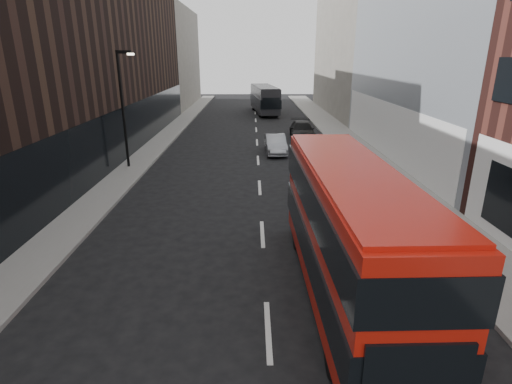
{
  "coord_description": "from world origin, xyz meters",
  "views": [
    {
      "loc": [
        -0.4,
        -6.74,
        6.85
      ],
      "look_at": [
        -0.28,
        5.96,
        2.5
      ],
      "focal_mm": 28.0,
      "sensor_mm": 36.0,
      "label": 1
    }
  ],
  "objects_px": {
    "car_c": "(302,130)",
    "red_bus": "(348,228)",
    "car_a": "(317,177)",
    "car_b": "(275,144)",
    "street_lamp": "(123,102)",
    "grey_bus": "(265,99)"
  },
  "relations": [
    {
      "from": "street_lamp",
      "to": "grey_bus",
      "type": "bearing_deg",
      "value": 70.04
    },
    {
      "from": "car_a",
      "to": "car_b",
      "type": "relative_size",
      "value": 0.98
    },
    {
      "from": "street_lamp",
      "to": "car_a",
      "type": "relative_size",
      "value": 1.75
    },
    {
      "from": "street_lamp",
      "to": "red_bus",
      "type": "xyz_separation_m",
      "value": [
        10.53,
        -14.39,
        -1.96
      ]
    },
    {
      "from": "red_bus",
      "to": "street_lamp",
      "type": "bearing_deg",
      "value": 125.06
    },
    {
      "from": "car_b",
      "to": "car_c",
      "type": "relative_size",
      "value": 0.82
    },
    {
      "from": "red_bus",
      "to": "car_c",
      "type": "distance_m",
      "value": 24.05
    },
    {
      "from": "car_c",
      "to": "red_bus",
      "type": "bearing_deg",
      "value": -91.76
    },
    {
      "from": "red_bus",
      "to": "grey_bus",
      "type": "bearing_deg",
      "value": 90.52
    },
    {
      "from": "street_lamp",
      "to": "grey_bus",
      "type": "distance_m",
      "value": 27.56
    },
    {
      "from": "grey_bus",
      "to": "car_c",
      "type": "distance_m",
      "value": 16.51
    },
    {
      "from": "car_a",
      "to": "car_b",
      "type": "distance_m",
      "value": 8.72
    },
    {
      "from": "car_b",
      "to": "car_c",
      "type": "xyz_separation_m",
      "value": [
        2.61,
        5.37,
        0.05
      ]
    },
    {
      "from": "car_a",
      "to": "car_c",
      "type": "xyz_separation_m",
      "value": [
        0.85,
        13.92,
        0.04
      ]
    },
    {
      "from": "grey_bus",
      "to": "car_b",
      "type": "height_order",
      "value": "grey_bus"
    },
    {
      "from": "red_bus",
      "to": "car_b",
      "type": "height_order",
      "value": "red_bus"
    },
    {
      "from": "street_lamp",
      "to": "grey_bus",
      "type": "relative_size",
      "value": 0.67
    },
    {
      "from": "grey_bus",
      "to": "car_b",
      "type": "relative_size",
      "value": 2.55
    },
    {
      "from": "grey_bus",
      "to": "red_bus",
      "type": "bearing_deg",
      "value": -94.98
    },
    {
      "from": "street_lamp",
      "to": "car_c",
      "type": "distance_m",
      "value": 15.84
    },
    {
      "from": "street_lamp",
      "to": "grey_bus",
      "type": "xyz_separation_m",
      "value": [
        9.37,
        25.81,
        -2.41
      ]
    },
    {
      "from": "street_lamp",
      "to": "car_b",
      "type": "distance_m",
      "value": 10.99
    }
  ]
}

